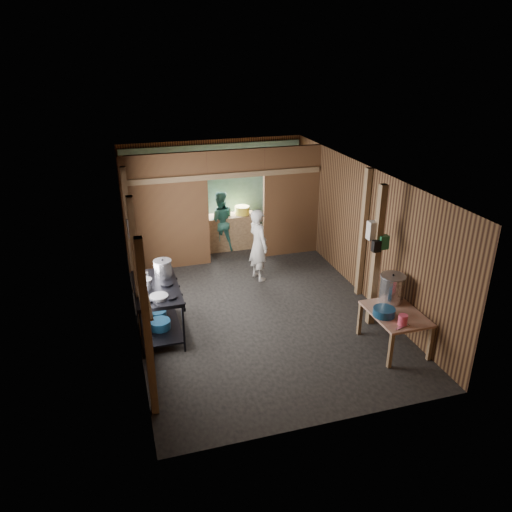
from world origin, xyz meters
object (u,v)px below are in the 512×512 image
object	(u,v)px
prep_table	(394,330)
stock_pot	(392,289)
gas_range	(158,310)
stove_pot_large	(163,269)
pink_bucket	(403,320)
yellow_tub	(242,210)
cook	(258,245)

from	to	relation	value
prep_table	stock_pot	world-z (taller)	stock_pot
gas_range	prep_table	world-z (taller)	gas_range
stove_pot_large	pink_bucket	world-z (taller)	stove_pot_large
yellow_tub	gas_range	bearing A→B (deg)	-125.14
stock_pot	gas_range	bearing A→B (deg)	163.00
gas_range	stock_pot	world-z (taller)	stock_pot
prep_table	stove_pot_large	distance (m)	4.09
stock_pot	pink_bucket	bearing A→B (deg)	-107.38
gas_range	cook	bearing A→B (deg)	35.02
cook	pink_bucket	bearing A→B (deg)	-174.79
pink_bucket	stock_pot	bearing A→B (deg)	72.62
stove_pot_large	stock_pot	distance (m)	3.98
stock_pot	yellow_tub	world-z (taller)	stock_pot
stove_pot_large	gas_range	bearing A→B (deg)	-114.93
prep_table	stock_pot	size ratio (longest dim) A/B	2.19
stock_pot	yellow_tub	bearing A→B (deg)	106.35
pink_bucket	cook	size ratio (longest dim) A/B	0.11
stock_pot	yellow_tub	size ratio (longest dim) A/B	1.39
prep_table	gas_range	bearing A→B (deg)	157.22
prep_table	cook	world-z (taller)	cook
gas_range	stock_pot	size ratio (longest dim) A/B	3.09
stove_pot_large	stock_pot	world-z (taller)	stove_pot_large
gas_range	pink_bucket	distance (m)	4.09
yellow_tub	prep_table	bearing A→B (deg)	-76.16
pink_bucket	yellow_tub	size ratio (longest dim) A/B	0.48
pink_bucket	cook	xyz separation A→B (m)	(-1.29, 3.54, 0.05)
prep_table	stock_pot	distance (m)	0.69
stove_pot_large	stock_pot	size ratio (longest dim) A/B	0.65
yellow_tub	cook	distance (m)	1.90
stock_pot	pink_bucket	size ratio (longest dim) A/B	2.87
gas_range	prep_table	size ratio (longest dim) A/B	1.41
pink_bucket	stove_pot_large	bearing A→B (deg)	146.27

